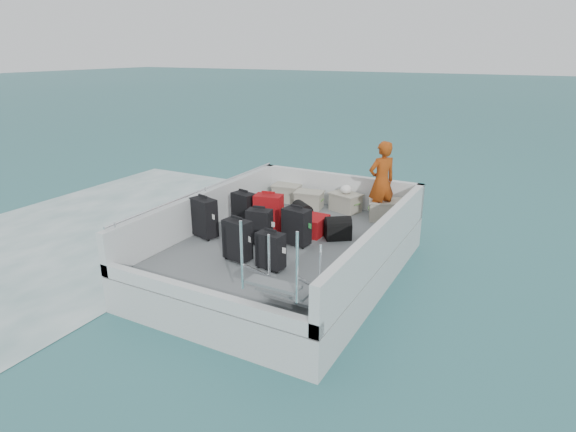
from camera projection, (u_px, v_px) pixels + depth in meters
The scene contains 23 objects.
ground at pixel (286, 274), 8.71m from camera, with size 160.00×160.00×0.00m, color #1B5F5E.
wake_foam at pixel (99, 229), 10.86m from camera, with size 10.00×10.00×0.00m, color white.
ferry_hull at pixel (286, 259), 8.61m from camera, with size 3.60×5.00×0.60m, color silver.
deck at pixel (286, 243), 8.51m from camera, with size 3.30×4.70×0.02m, color slate.
deck_fittings at pixel (295, 232), 7.97m from camera, with size 3.60×5.00×0.90m.
suitcase_1 at pixel (204, 218), 8.65m from camera, with size 0.48×0.28×0.72m, color black.
suitcase_2 at pixel (244, 209), 9.25m from camera, with size 0.45×0.27×0.64m, color black.
suitcase_3 at pixel (237, 240), 7.69m from camera, with size 0.44×0.26×0.68m, color black.
suitcase_4 at pixel (259, 227), 8.35m from camera, with size 0.42×0.25×0.63m, color black.
suitcase_5 at pixel (269, 213), 8.94m from camera, with size 0.51×0.30×0.70m, color maroon.
suitcase_6 at pixel (271, 251), 7.40m from camera, with size 0.42×0.25×0.59m, color black.
suitcase_7 at pixel (297, 227), 8.31m from camera, with size 0.47×0.27×0.65m, color black.
suitcase_8 at pixel (303, 223), 8.94m from camera, with size 0.55×0.84×0.33m, color maroon.
duffel_0 at pixel (266, 208), 9.82m from camera, with size 0.46×0.30×0.32m, color black, non-canonical shape.
duffel_1 at pixel (302, 215), 9.41m from camera, with size 0.44×0.30×0.32m, color black, non-canonical shape.
duffel_2 at pixel (338, 230), 8.63m from camera, with size 0.45×0.30×0.32m, color black, non-canonical shape.
crate_0 at pixel (287, 194), 10.77m from camera, with size 0.58×0.40×0.35m, color #AFAC98.
crate_1 at pixel (309, 200), 10.31m from camera, with size 0.55×0.38×0.33m, color #AFAC98.
crate_2 at pixel (345, 203), 10.11m from camera, with size 0.59×0.40×0.35m, color #AFAC98.
crate_3 at pixel (385, 211), 9.58m from camera, with size 0.63×0.43×0.38m, color #AFAC98.
yellow_bag at pixel (401, 214), 9.65m from camera, with size 0.28×0.26×0.22m, color yellow.
white_bag at pixel (346, 191), 10.02m from camera, with size 0.24×0.24×0.18m, color white.
passenger at pixel (382, 182), 9.35m from camera, with size 0.59×0.38×1.59m, color #DA5414.
Camera 1 is at (3.77, -6.93, 3.85)m, focal length 30.00 mm.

